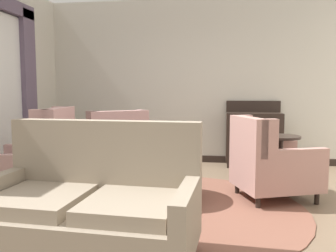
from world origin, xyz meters
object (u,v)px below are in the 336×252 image
porcelain_vase (161,144)px  armchair_beside_settee (270,164)px  armchair_near_window (114,150)px  armchair_near_sideboard (37,163)px  settee (91,206)px  sideboard (253,136)px  side_table (280,159)px  coffee_table (160,164)px

porcelain_vase → armchair_beside_settee: 1.31m
armchair_near_window → armchair_near_sideboard: armchair_near_sideboard is taller
settee → armchair_near_sideboard: bearing=134.5°
porcelain_vase → settee: settee is taller
armchair_near_window → sideboard: bearing=171.5°
settee → side_table: bearing=52.1°
porcelain_vase → settee: (-0.27, -1.55, -0.25)m
armchair_near_window → armchair_beside_settee: bearing=124.8°
armchair_near_sideboard → sideboard: sideboard is taller
armchair_beside_settee → side_table: armchair_beside_settee is taller
side_table → coffee_table: bearing=-162.7°
coffee_table → side_table: bearing=17.3°
armchair_beside_settee → armchair_near_window: bearing=50.8°
porcelain_vase → sideboard: sideboard is taller
coffee_table → armchair_beside_settee: bearing=9.7°
porcelain_vase → armchair_beside_settee: bearing=8.4°
armchair_near_sideboard → armchair_beside_settee: bearing=91.2°
settee → armchair_beside_settee: 2.32m
settee → side_table: (1.69, 1.96, 0.03)m
armchair_near_window → sideboard: 2.38m
armchair_near_window → settee: bearing=66.4°
settee → sideboard: bearing=69.9°
coffee_table → sideboard: sideboard is taller
armchair_near_sideboard → sideboard: bearing=122.4°
settee → side_table: size_ratio=2.23×
armchair_beside_settee → armchair_near_sideboard: size_ratio=0.99×
armchair_near_sideboard → side_table: size_ratio=1.48×
coffee_table → armchair_near_window: size_ratio=0.80×
porcelain_vase → side_table: porcelain_vase is taller
porcelain_vase → armchair_near_sideboard: bearing=-169.6°
armchair_near_window → side_table: (2.27, -0.48, 0.01)m
armchair_beside_settee → armchair_near_sideboard: 2.72m
armchair_near_window → armchair_near_sideboard: size_ratio=1.06×
porcelain_vase → armchair_beside_settee: armchair_beside_settee is taller
coffee_table → armchair_near_window: 1.25m
porcelain_vase → side_table: bearing=16.2°
coffee_table → porcelain_vase: porcelain_vase is taller
armchair_near_sideboard → side_table: 2.92m
side_table → sideboard: bearing=96.2°
armchair_near_window → armchair_beside_settee: (2.12, -0.70, -0.00)m
armchair_beside_settee → side_table: size_ratio=1.47×
coffee_table → armchair_near_sideboard: 1.43m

